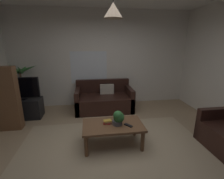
{
  "coord_description": "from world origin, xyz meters",
  "views": [
    {
      "loc": [
        -0.4,
        -2.45,
        1.84
      ],
      "look_at": [
        0.0,
        0.3,
        1.05
      ],
      "focal_mm": 25.78,
      "sensor_mm": 36.0,
      "label": 1
    }
  ],
  "objects_px": {
    "book_on_table_0": "(107,123)",
    "tv_stand": "(23,108)",
    "book_on_table_1": "(108,122)",
    "pendant_lamp": "(113,10)",
    "couch_under_window": "(104,100)",
    "coffee_table": "(113,128)",
    "potted_palm_corner": "(22,90)",
    "potted_plant_on_table": "(118,118)",
    "remote_on_table_0": "(128,125)",
    "book_on_table_2": "(107,121)",
    "bookshelf_corner": "(1,99)",
    "tv": "(20,88)"
  },
  "relations": [
    {
      "from": "book_on_table_2",
      "to": "potted_plant_on_table",
      "type": "xyz_separation_m",
      "value": [
        0.19,
        -0.08,
        0.09
      ]
    },
    {
      "from": "couch_under_window",
      "to": "bookshelf_corner",
      "type": "height_order",
      "value": "bookshelf_corner"
    },
    {
      "from": "book_on_table_1",
      "to": "tv",
      "type": "relative_size",
      "value": 0.13
    },
    {
      "from": "book_on_table_1",
      "to": "potted_palm_corner",
      "type": "height_order",
      "value": "potted_palm_corner"
    },
    {
      "from": "book_on_table_0",
      "to": "bookshelf_corner",
      "type": "bearing_deg",
      "value": 158.35
    },
    {
      "from": "remote_on_table_0",
      "to": "tv",
      "type": "distance_m",
      "value": 2.84
    },
    {
      "from": "coffee_table",
      "to": "book_on_table_2",
      "type": "relative_size",
      "value": 7.68
    },
    {
      "from": "book_on_table_1",
      "to": "pendant_lamp",
      "type": "relative_size",
      "value": 0.21
    },
    {
      "from": "coffee_table",
      "to": "pendant_lamp",
      "type": "height_order",
      "value": "pendant_lamp"
    },
    {
      "from": "tv_stand",
      "to": "pendant_lamp",
      "type": "bearing_deg",
      "value": -35.25
    },
    {
      "from": "book_on_table_0",
      "to": "tv_stand",
      "type": "bearing_deg",
      "value": 144.32
    },
    {
      "from": "remote_on_table_0",
      "to": "potted_plant_on_table",
      "type": "relative_size",
      "value": 0.58
    },
    {
      "from": "bookshelf_corner",
      "to": "pendant_lamp",
      "type": "distance_m",
      "value": 2.94
    },
    {
      "from": "tv_stand",
      "to": "potted_palm_corner",
      "type": "xyz_separation_m",
      "value": [
        -0.16,
        0.52,
        0.36
      ]
    },
    {
      "from": "book_on_table_0",
      "to": "potted_plant_on_table",
      "type": "xyz_separation_m",
      "value": [
        0.2,
        -0.08,
        0.13
      ]
    },
    {
      "from": "potted_plant_on_table",
      "to": "tv",
      "type": "relative_size",
      "value": 0.3
    },
    {
      "from": "tv",
      "to": "pendant_lamp",
      "type": "distance_m",
      "value": 2.98
    },
    {
      "from": "book_on_table_0",
      "to": "book_on_table_1",
      "type": "height_order",
      "value": "book_on_table_1"
    },
    {
      "from": "book_on_table_0",
      "to": "coffee_table",
      "type": "bearing_deg",
      "value": -25.96
    },
    {
      "from": "book_on_table_1",
      "to": "potted_plant_on_table",
      "type": "relative_size",
      "value": 0.44
    },
    {
      "from": "book_on_table_0",
      "to": "book_on_table_2",
      "type": "xyz_separation_m",
      "value": [
        0.01,
        0.0,
        0.05
      ]
    },
    {
      "from": "couch_under_window",
      "to": "book_on_table_1",
      "type": "bearing_deg",
      "value": -93.07
    },
    {
      "from": "couch_under_window",
      "to": "bookshelf_corner",
      "type": "xyz_separation_m",
      "value": [
        -2.28,
        -0.81,
        0.43
      ]
    },
    {
      "from": "book_on_table_0",
      "to": "potted_palm_corner",
      "type": "distance_m",
      "value": 2.91
    },
    {
      "from": "book_on_table_2",
      "to": "pendant_lamp",
      "type": "xyz_separation_m",
      "value": [
        0.09,
        -0.05,
        1.85
      ]
    },
    {
      "from": "potted_plant_on_table",
      "to": "tv_stand",
      "type": "relative_size",
      "value": 0.31
    },
    {
      "from": "couch_under_window",
      "to": "coffee_table",
      "type": "xyz_separation_m",
      "value": [
        -0.0,
        -1.73,
        0.09
      ]
    },
    {
      "from": "book_on_table_0",
      "to": "tv_stand",
      "type": "xyz_separation_m",
      "value": [
        -1.99,
        1.43,
        -0.18
      ]
    },
    {
      "from": "pendant_lamp",
      "to": "tv_stand",
      "type": "bearing_deg",
      "value": 144.75
    },
    {
      "from": "tv",
      "to": "potted_palm_corner",
      "type": "bearing_deg",
      "value": 106.6
    },
    {
      "from": "coffee_table",
      "to": "bookshelf_corner",
      "type": "distance_m",
      "value": 2.48
    },
    {
      "from": "book_on_table_0",
      "to": "potted_plant_on_table",
      "type": "height_order",
      "value": "potted_plant_on_table"
    },
    {
      "from": "bookshelf_corner",
      "to": "pendant_lamp",
      "type": "height_order",
      "value": "pendant_lamp"
    },
    {
      "from": "book_on_table_1",
      "to": "coffee_table",
      "type": "bearing_deg",
      "value": -30.21
    },
    {
      "from": "potted_palm_corner",
      "to": "pendant_lamp",
      "type": "xyz_separation_m",
      "value": [
        2.25,
        -2.0,
        1.72
      ]
    },
    {
      "from": "potted_plant_on_table",
      "to": "potted_palm_corner",
      "type": "bearing_deg",
      "value": 139.18
    },
    {
      "from": "remote_on_table_0",
      "to": "potted_palm_corner",
      "type": "distance_m",
      "value": 3.28
    },
    {
      "from": "book_on_table_2",
      "to": "potted_plant_on_table",
      "type": "distance_m",
      "value": 0.22
    },
    {
      "from": "couch_under_window",
      "to": "book_on_table_2",
      "type": "bearing_deg",
      "value": -93.23
    },
    {
      "from": "book_on_table_1",
      "to": "potted_plant_on_table",
      "type": "bearing_deg",
      "value": -23.64
    },
    {
      "from": "couch_under_window",
      "to": "potted_plant_on_table",
      "type": "height_order",
      "value": "couch_under_window"
    },
    {
      "from": "book_on_table_0",
      "to": "tv_stand",
      "type": "distance_m",
      "value": 2.46
    },
    {
      "from": "tv",
      "to": "coffee_table",
      "type": "bearing_deg",
      "value": -34.85
    },
    {
      "from": "remote_on_table_0",
      "to": "pendant_lamp",
      "type": "bearing_deg",
      "value": -56.35
    },
    {
      "from": "book_on_table_0",
      "to": "remote_on_table_0",
      "type": "height_order",
      "value": "book_on_table_0"
    },
    {
      "from": "bookshelf_corner",
      "to": "pendant_lamp",
      "type": "relative_size",
      "value": 2.41
    },
    {
      "from": "book_on_table_0",
      "to": "book_on_table_2",
      "type": "bearing_deg",
      "value": 17.42
    },
    {
      "from": "couch_under_window",
      "to": "pendant_lamp",
      "type": "relative_size",
      "value": 2.72
    },
    {
      "from": "couch_under_window",
      "to": "book_on_table_2",
      "type": "distance_m",
      "value": 1.69
    },
    {
      "from": "coffee_table",
      "to": "tv",
      "type": "bearing_deg",
      "value": 145.15
    }
  ]
}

